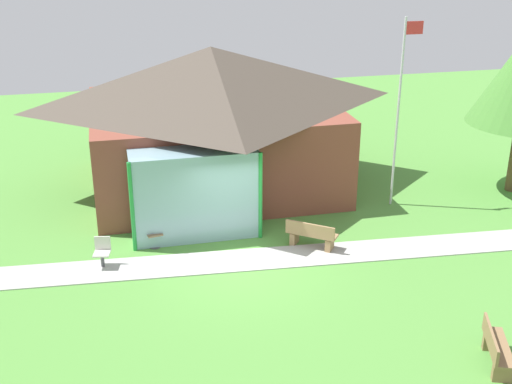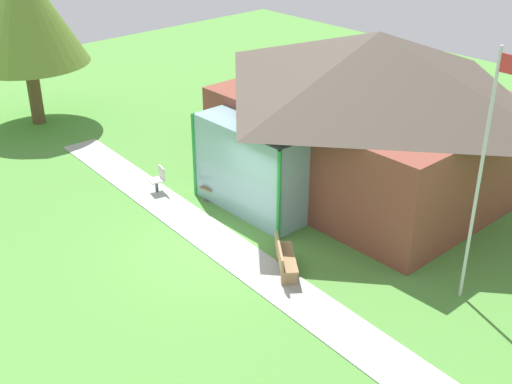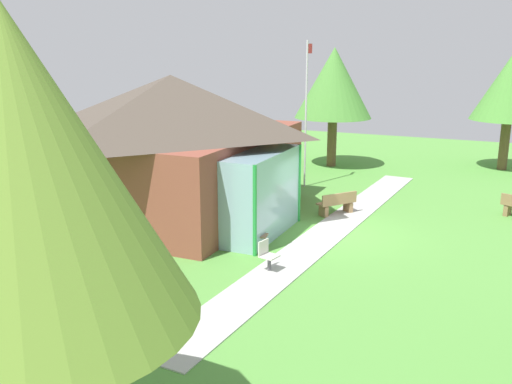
% 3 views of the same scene
% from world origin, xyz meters
% --- Properties ---
extents(ground_plane, '(44.00, 44.00, 0.00)m').
position_xyz_m(ground_plane, '(0.00, 0.00, 0.00)').
color(ground_plane, '#54933D').
extents(pavilion, '(9.37, 8.73, 5.00)m').
position_xyz_m(pavilion, '(0.12, 6.07, 2.60)').
color(pavilion, brown).
rests_on(pavilion, ground_plane).
extents(footpath, '(18.48, 2.58, 0.03)m').
position_xyz_m(footpath, '(0.00, 0.19, 0.01)').
color(footpath, '#ADADA8').
rests_on(footpath, ground_plane).
extents(flagpole, '(0.64, 0.08, 6.23)m').
position_xyz_m(flagpole, '(5.75, 3.04, 3.41)').
color(flagpole, silver).
rests_on(flagpole, ground_plane).
extents(bench_rear_near_path, '(1.46, 1.26, 0.84)m').
position_xyz_m(bench_rear_near_path, '(2.09, 0.52, 0.40)').
color(bench_rear_near_path, '#9E7A51').
rests_on(bench_rear_near_path, ground_plane).
extents(patio_chair_porch_left, '(0.52, 0.52, 0.86)m').
position_xyz_m(patio_chair_porch_left, '(-2.41, 1.69, 0.42)').
color(patio_chair_porch_left, '#8C6B4C').
rests_on(patio_chair_porch_left, ground_plane).
extents(patio_chair_west, '(0.52, 0.52, 0.86)m').
position_xyz_m(patio_chair_west, '(-3.89, 0.75, 0.42)').
color(patio_chair_west, beige).
rests_on(patio_chair_west, ground_plane).
extents(tree_far_east, '(3.58, 3.58, 5.70)m').
position_xyz_m(tree_far_east, '(13.11, -4.81, 4.05)').
color(tree_far_east, brown).
rests_on(tree_far_east, ground_plane).
extents(tree_east_hedge, '(3.85, 3.85, 5.95)m').
position_xyz_m(tree_east_hedge, '(10.48, 3.25, 4.18)').
color(tree_east_hedge, brown).
rests_on(tree_east_hedge, ground_plane).
extents(tree_west_hedge, '(4.61, 4.61, 6.61)m').
position_xyz_m(tree_west_hedge, '(-12.23, 0.72, 4.51)').
color(tree_west_hedge, brown).
rests_on(tree_west_hedge, ground_plane).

